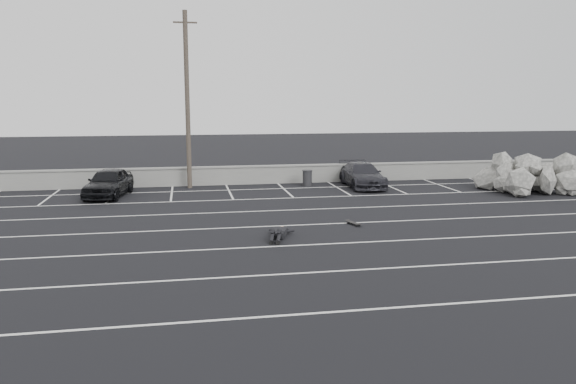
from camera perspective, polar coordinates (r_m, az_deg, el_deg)
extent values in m
plane|color=black|center=(19.05, 2.85, -5.35)|extent=(120.00, 120.00, 0.00)
cube|color=gray|center=(32.50, -2.83, 1.72)|extent=(50.00, 0.35, 1.00)
cube|color=gray|center=(32.43, -2.83, 2.63)|extent=(50.00, 0.45, 0.08)
cube|color=silver|center=(13.56, 8.80, -11.67)|extent=(36.00, 0.10, 0.01)
cube|color=silver|center=(16.26, 5.30, -7.98)|extent=(36.00, 0.10, 0.01)
cube|color=silver|center=(19.05, 2.85, -5.34)|extent=(36.00, 0.10, 0.01)
cube|color=silver|center=(21.89, 1.04, -3.37)|extent=(36.00, 0.10, 0.01)
cube|color=silver|center=(24.78, -0.34, -1.86)|extent=(36.00, 0.10, 0.01)
cube|color=silver|center=(27.68, -1.43, -0.66)|extent=(36.00, 0.10, 0.01)
cube|color=silver|center=(30.61, -2.32, 0.31)|extent=(36.00, 0.10, 0.01)
cube|color=silver|center=(30.57, -23.04, -0.46)|extent=(0.10, 5.00, 0.01)
cube|color=silver|center=(30.05, -17.46, -0.29)|extent=(0.10, 5.00, 0.01)
cube|color=silver|center=(29.82, -11.73, -0.12)|extent=(0.10, 5.00, 0.01)
cube|color=silver|center=(29.90, -5.98, 0.05)|extent=(0.10, 5.00, 0.01)
cube|color=silver|center=(30.28, -0.31, 0.22)|extent=(0.10, 5.00, 0.01)
cube|color=silver|center=(30.94, 5.17, 0.38)|extent=(0.10, 5.00, 0.01)
cube|color=silver|center=(31.87, 10.37, 0.53)|extent=(0.10, 5.00, 0.01)
cube|color=silver|center=(33.05, 15.24, 0.66)|extent=(0.10, 5.00, 0.01)
cube|color=silver|center=(34.45, 19.74, 0.79)|extent=(0.10, 5.00, 0.01)
imported|color=black|center=(29.55, -17.76, 0.93)|extent=(2.42, 4.45, 1.44)
imported|color=#242329|center=(31.56, 7.57, 1.72)|extent=(2.04, 4.65, 1.33)
cylinder|color=#4C4238|center=(31.12, -10.19, 9.07)|extent=(0.25, 0.25, 9.47)
cube|color=#4C4238|center=(31.37, -10.42, 16.59)|extent=(1.26, 0.08, 0.08)
cylinder|color=#252528|center=(31.65, 1.97, 1.38)|extent=(0.60, 0.60, 0.85)
cylinder|color=#252528|center=(31.59, 1.98, 2.18)|extent=(0.66, 0.66, 0.05)
cube|color=black|center=(22.06, 6.69, -3.12)|extent=(0.43, 0.81, 0.02)
cube|color=#252528|center=(22.28, 6.30, -3.09)|extent=(0.17, 0.10, 0.04)
cube|color=#252528|center=(21.86, 7.08, -3.34)|extent=(0.17, 0.10, 0.04)
cylinder|color=black|center=(22.23, 6.10, -3.17)|extent=(0.05, 0.06, 0.06)
cylinder|color=black|center=(22.33, 6.50, -3.11)|extent=(0.05, 0.06, 0.06)
cylinder|color=black|center=(21.81, 6.87, -3.43)|extent=(0.05, 0.06, 0.06)
cylinder|color=black|center=(21.92, 7.28, -3.37)|extent=(0.05, 0.06, 0.06)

